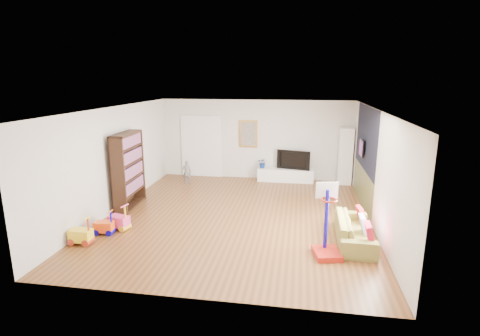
% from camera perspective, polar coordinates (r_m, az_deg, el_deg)
% --- Properties ---
extents(floor, '(6.50, 7.50, 0.00)m').
position_cam_1_polar(floor, '(9.60, -0.38, -7.25)').
color(floor, brown).
rests_on(floor, ground).
extents(ceiling, '(6.50, 7.50, 0.00)m').
position_cam_1_polar(ceiling, '(9.00, -0.41, 9.04)').
color(ceiling, white).
rests_on(ceiling, ground).
extents(wall_back, '(6.50, 0.00, 2.70)m').
position_cam_1_polar(wall_back, '(12.85, 2.39, 4.33)').
color(wall_back, silver).
rests_on(wall_back, ground).
extents(wall_front, '(6.50, 0.00, 2.70)m').
position_cam_1_polar(wall_front, '(5.69, -6.73, -7.75)').
color(wall_front, white).
rests_on(wall_front, ground).
extents(wall_left, '(0.00, 7.50, 2.70)m').
position_cam_1_polar(wall_left, '(10.25, -18.63, 1.25)').
color(wall_left, silver).
rests_on(wall_left, ground).
extents(wall_right, '(0.00, 7.50, 2.70)m').
position_cam_1_polar(wall_right, '(9.25, 19.88, -0.12)').
color(wall_right, silver).
rests_on(wall_right, ground).
extents(navy_accent, '(0.01, 3.20, 1.70)m').
position_cam_1_polar(navy_accent, '(10.51, 18.66, 4.32)').
color(navy_accent, black).
rests_on(navy_accent, wall_right).
extents(olive_wainscot, '(0.01, 3.20, 1.00)m').
position_cam_1_polar(olive_wainscot, '(10.79, 18.12, -2.77)').
color(olive_wainscot, brown).
rests_on(olive_wainscot, wall_right).
extents(doorway, '(1.45, 0.06, 2.10)m').
position_cam_1_polar(doorway, '(13.22, -5.86, 3.22)').
color(doorway, white).
rests_on(doorway, ground).
extents(painting_back, '(0.62, 0.06, 0.92)m').
position_cam_1_polar(painting_back, '(12.81, 1.26, 5.22)').
color(painting_back, gold).
rests_on(painting_back, wall_back).
extents(artwork_right, '(0.04, 0.56, 0.46)m').
position_cam_1_polar(artwork_right, '(10.74, 18.03, 2.93)').
color(artwork_right, '#7F3F8C').
rests_on(artwork_right, wall_right).
extents(media_console, '(1.86, 0.47, 0.43)m').
position_cam_1_polar(media_console, '(12.73, 6.94, -1.06)').
color(media_console, white).
rests_on(media_console, ground).
extents(tall_cabinet, '(0.43, 0.43, 1.85)m').
position_cam_1_polar(tall_cabinet, '(12.66, 15.76, 1.73)').
color(tall_cabinet, white).
rests_on(tall_cabinet, ground).
extents(bookshelf, '(0.43, 1.40, 2.02)m').
position_cam_1_polar(bookshelf, '(10.39, -16.64, -0.37)').
color(bookshelf, '#311C11').
rests_on(bookshelf, ground).
extents(sofa, '(0.76, 1.86, 0.54)m').
position_cam_1_polar(sofa, '(8.40, 17.07, -9.02)').
color(sofa, olive).
rests_on(sofa, ground).
extents(basketball_hoop, '(0.62, 0.70, 1.46)m').
position_cam_1_polar(basketball_hoop, '(7.46, 13.36, -7.90)').
color(basketball_hoop, '#AB1E12').
rests_on(basketball_hoop, ground).
extents(ride_on_yellow, '(0.45, 0.28, 0.60)m').
position_cam_1_polar(ride_on_yellow, '(8.61, -23.17, -8.76)').
color(ride_on_yellow, yellow).
rests_on(ride_on_yellow, ground).
extents(ride_on_orange, '(0.43, 0.29, 0.55)m').
position_cam_1_polar(ride_on_orange, '(8.95, -20.06, -7.82)').
color(ride_on_orange, '#FC5016').
rests_on(ride_on_orange, ground).
extents(ride_on_pink, '(0.51, 0.38, 0.61)m').
position_cam_1_polar(ride_on_pink, '(9.10, -18.01, -7.09)').
color(ride_on_pink, '#EF4389').
rests_on(ride_on_pink, ground).
extents(child, '(0.32, 0.24, 0.78)m').
position_cam_1_polar(child, '(12.44, -8.11, -0.60)').
color(child, slate).
rests_on(child, ground).
extents(tv, '(1.12, 0.39, 0.64)m').
position_cam_1_polar(tv, '(12.64, 8.25, 1.32)').
color(tv, black).
rests_on(tv, media_console).
extents(vase_plant, '(0.36, 0.33, 0.36)m').
position_cam_1_polar(vase_plant, '(12.67, 3.48, 0.80)').
color(vase_plant, navy).
rests_on(vase_plant, media_console).
extents(pillow_left, '(0.13, 0.41, 0.41)m').
position_cam_1_polar(pillow_left, '(7.89, 19.16, -9.47)').
color(pillow_left, red).
rests_on(pillow_left, sofa).
extents(pillow_center, '(0.10, 0.37, 0.37)m').
position_cam_1_polar(pillow_center, '(8.35, 18.31, -8.12)').
color(pillow_center, silver).
rests_on(pillow_center, sofa).
extents(pillow_right, '(0.14, 0.37, 0.36)m').
position_cam_1_polar(pillow_right, '(8.88, 17.92, -6.77)').
color(pillow_right, '#AD161F').
rests_on(pillow_right, sofa).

